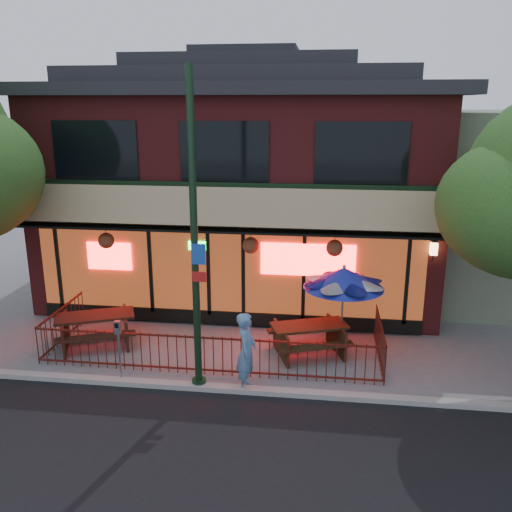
{
  "coord_description": "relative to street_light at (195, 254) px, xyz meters",
  "views": [
    {
      "loc": [
        2.7,
        -11.23,
        6.27
      ],
      "look_at": [
        1.01,
        2.0,
        2.47
      ],
      "focal_mm": 38.0,
      "sensor_mm": 36.0,
      "label": 1
    }
  ],
  "objects": [
    {
      "name": "picnic_table_left",
      "position": [
        -3.23,
        1.86,
        -2.58
      ],
      "size": [
        2.45,
        2.19,
        0.86
      ],
      "color": "#341C13",
      "rests_on": "ground"
    },
    {
      "name": "ground",
      "position": [
        -0.0,
        0.4,
        -3.15
      ],
      "size": [
        80.0,
        80.0,
        0.0
      ],
      "primitive_type": "plane",
      "color": "gray",
      "rests_on": "ground"
    },
    {
      "name": "pedestrian",
      "position": [
        1.09,
        0.05,
        -2.23
      ],
      "size": [
        0.47,
        0.69,
        1.84
      ],
      "primitive_type": "imported",
      "rotation": [
        0.0,
        0.0,
        1.53
      ],
      "color": "#5883B1",
      "rests_on": "ground"
    },
    {
      "name": "curb",
      "position": [
        -0.0,
        -0.1,
        -3.09
      ],
      "size": [
        80.0,
        0.25,
        0.12
      ],
      "primitive_type": "cube",
      "color": "#999993",
      "rests_on": "ground"
    },
    {
      "name": "parking_meter_near",
      "position": [
        -1.85,
        0.0,
        -2.12
      ],
      "size": [
        0.14,
        0.12,
        1.52
      ],
      "color": "gray",
      "rests_on": "ground"
    },
    {
      "name": "patio_umbrella",
      "position": [
        3.25,
        2.35,
        -1.15
      ],
      "size": [
        2.05,
        2.05,
        2.34
      ],
      "color": "gray",
      "rests_on": "ground"
    },
    {
      "name": "picnic_table_right",
      "position": [
        2.42,
        2.02,
        -2.61
      ],
      "size": [
        2.29,
        2.02,
        0.82
      ],
      "color": "#342412",
      "rests_on": "ground"
    },
    {
      "name": "restaurant_building",
      "position": [
        -0.0,
        7.51,
        0.98
      ],
      "size": [
        12.96,
        9.49,
        8.05
      ],
      "color": "maroon",
      "rests_on": "ground"
    },
    {
      "name": "street_light",
      "position": [
        0.0,
        0.0,
        0.0
      ],
      "size": [
        0.43,
        0.32,
        7.0
      ],
      "color": "black",
      "rests_on": "ground"
    },
    {
      "name": "patio_fence",
      "position": [
        -0.0,
        0.91,
        -2.52
      ],
      "size": [
        8.44,
        2.62,
        1.0
      ],
      "color": "#511811",
      "rests_on": "ground"
    }
  ]
}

